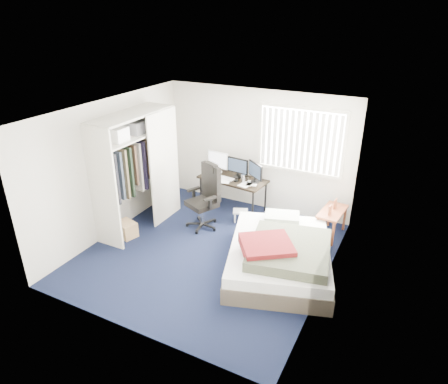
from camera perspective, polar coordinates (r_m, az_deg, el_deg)
name	(u,v)px	position (r m, az deg, el deg)	size (l,w,h in m)	color
ground	(209,252)	(7.10, -2.18, -8.60)	(4.20, 4.20, 0.00)	black
room_shell	(207,173)	(6.39, -2.39, 2.78)	(4.20, 4.20, 4.20)	silver
window_assembly	(301,141)	(7.82, 10.88, 7.22)	(1.72, 0.09, 1.32)	white
closet	(136,160)	(7.55, -12.53, 4.44)	(0.64, 1.84, 2.22)	beige
desk	(234,176)	(8.29, 1.39, 2.27)	(1.46, 0.81, 1.15)	black
office_chair	(205,203)	(7.70, -2.68, -1.56)	(0.79, 0.79, 1.27)	black
footstool	(240,213)	(7.99, 2.34, -3.01)	(0.36, 0.33, 0.24)	white
nightstand	(332,214)	(7.63, 15.21, -2.99)	(0.45, 0.80, 0.70)	brown
bed	(280,254)	(6.57, 8.03, -8.81)	(2.15, 2.49, 0.69)	#443B31
pine_box	(126,229)	(7.72, -13.78, -5.17)	(0.38, 0.28, 0.28)	tan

